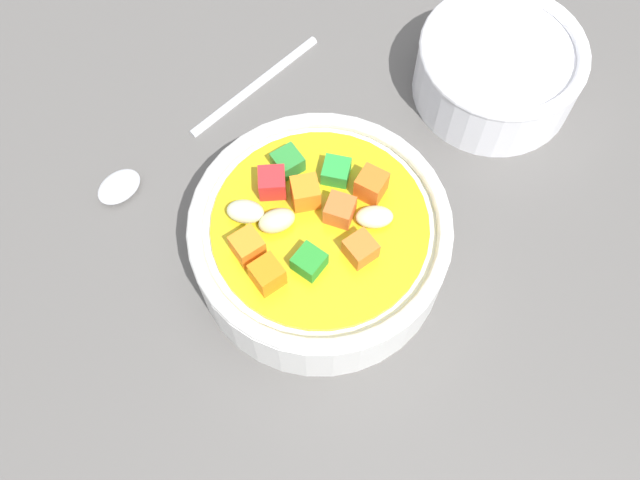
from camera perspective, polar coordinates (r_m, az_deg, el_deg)
ground_plane at (r=50.01cm, az=-0.00°, el=-1.88°), size 140.00×140.00×2.00cm
soup_bowl_main at (r=46.31cm, az=-0.04°, el=0.11°), size 16.67×16.67×7.06cm
spoon at (r=54.09cm, az=-11.08°, el=7.83°), size 21.20×3.64×1.07cm
side_bowl_small at (r=55.70cm, az=14.02°, el=13.14°), size 12.22×12.22×5.16cm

